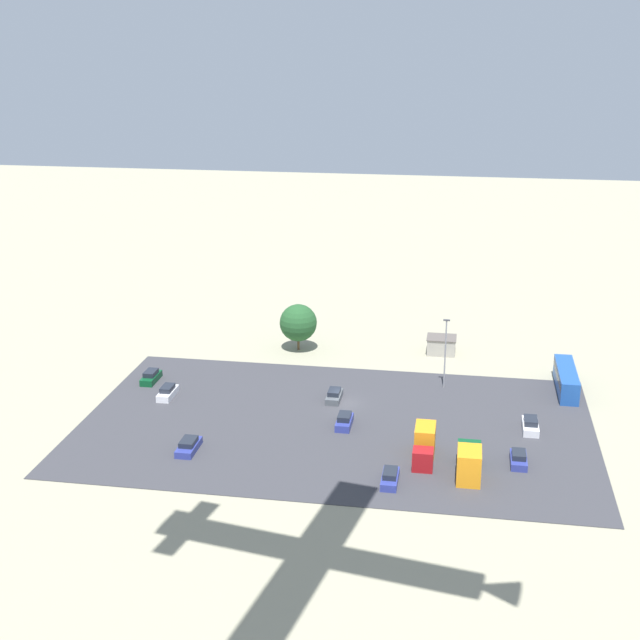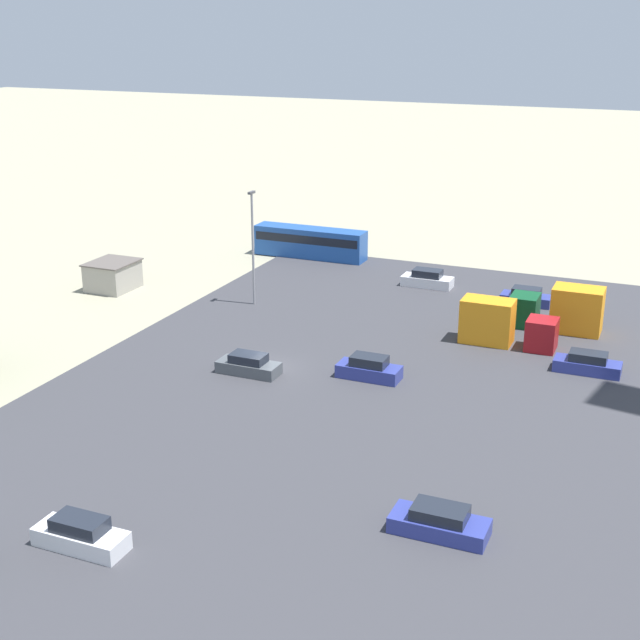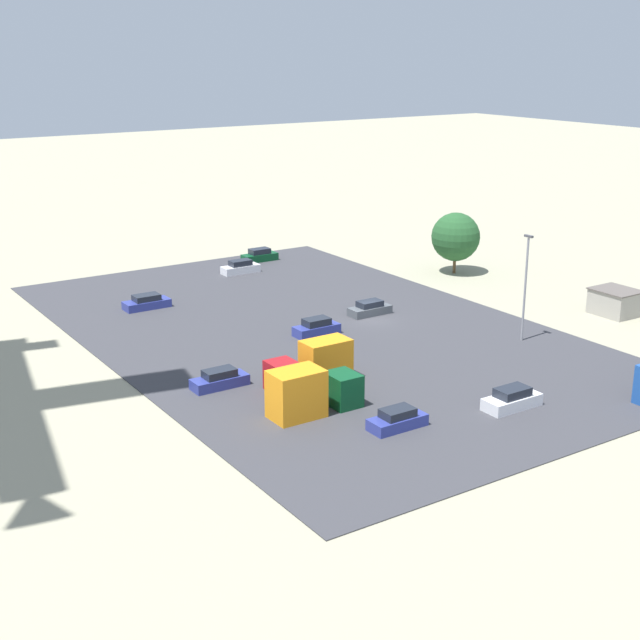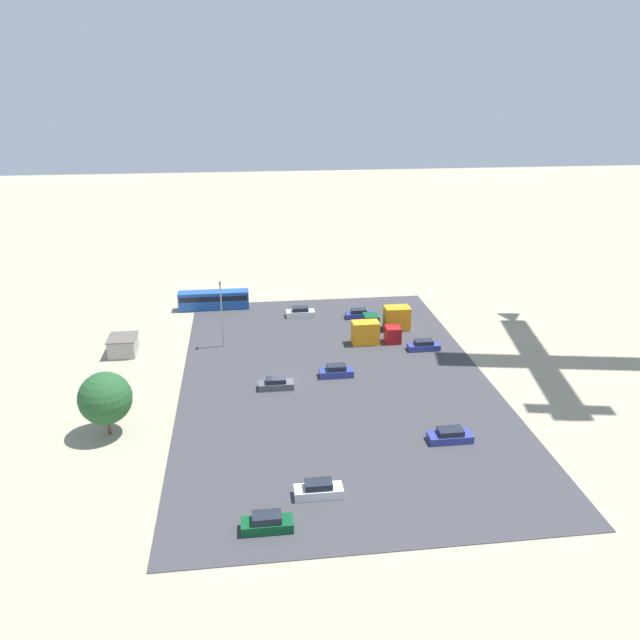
{
  "view_description": "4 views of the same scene",
  "coord_description": "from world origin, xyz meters",
  "px_view_note": "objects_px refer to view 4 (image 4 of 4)",
  "views": [
    {
      "loc": [
        -14.79,
        107.36,
        46.51
      ],
      "look_at": [
        -2.14,
        31.69,
        21.76
      ],
      "focal_mm": 50.0,
      "sensor_mm": 36.0,
      "label": 1
    },
    {
      "loc": [
        52.38,
        26.24,
        23.72
      ],
      "look_at": [
        0.48,
        4.21,
        4.4
      ],
      "focal_mm": 50.0,
      "sensor_mm": 36.0,
      "label": 2
    },
    {
      "loc": [
        -67.31,
        50.49,
        26.04
      ],
      "look_at": [
        -4.94,
        9.34,
        2.87
      ],
      "focal_mm": 50.0,
      "sensor_mm": 36.0,
      "label": 3
    },
    {
      "loc": [
        71.44,
        -3.97,
        36.17
      ],
      "look_at": [
        -3.01,
        5.29,
        7.3
      ],
      "focal_mm": 35.0,
      "sensor_mm": 36.0,
      "label": 4
    }
  ],
  "objects_px": {
    "parked_car_5": "(424,346)",
    "parked_car_6": "(300,312)",
    "parked_car_2": "(336,371)",
    "parked_car_0": "(276,384)",
    "parked_car_4": "(450,436)",
    "bus": "(214,299)",
    "parked_truck_1": "(390,319)",
    "parked_car_3": "(359,314)",
    "parked_car_7": "(267,523)",
    "shed_building": "(123,345)",
    "parked_truck_0": "(373,333)",
    "parked_car_1": "(318,490)"
  },
  "relations": [
    {
      "from": "parked_car_3",
      "to": "parked_car_1",
      "type": "bearing_deg",
      "value": 165.03
    },
    {
      "from": "parked_car_6",
      "to": "parked_truck_0",
      "type": "height_order",
      "value": "parked_truck_0"
    },
    {
      "from": "parked_car_6",
      "to": "bus",
      "type": "bearing_deg",
      "value": 68.78
    },
    {
      "from": "bus",
      "to": "parked_car_5",
      "type": "relative_size",
      "value": 2.57
    },
    {
      "from": "parked_car_0",
      "to": "parked_car_3",
      "type": "xyz_separation_m",
      "value": [
        -23.35,
        14.83,
        0.01
      ]
    },
    {
      "from": "shed_building",
      "to": "parked_car_1",
      "type": "bearing_deg",
      "value": 33.4
    },
    {
      "from": "parked_car_2",
      "to": "parked_car_5",
      "type": "height_order",
      "value": "parked_car_2"
    },
    {
      "from": "parked_car_0",
      "to": "parked_car_6",
      "type": "xyz_separation_m",
      "value": [
        -25.17,
        5.44,
        0.07
      ]
    },
    {
      "from": "bus",
      "to": "parked_car_7",
      "type": "distance_m",
      "value": 57.31
    },
    {
      "from": "shed_building",
      "to": "parked_car_1",
      "type": "relative_size",
      "value": 0.98
    },
    {
      "from": "parked_truck_1",
      "to": "parked_car_7",
      "type": "bearing_deg",
      "value": 154.63
    },
    {
      "from": "parked_car_1",
      "to": "parked_car_4",
      "type": "bearing_deg",
      "value": -63.05
    },
    {
      "from": "parked_car_0",
      "to": "parked_car_5",
      "type": "relative_size",
      "value": 0.97
    },
    {
      "from": "parked_car_4",
      "to": "parked_truck_1",
      "type": "height_order",
      "value": "parked_truck_1"
    },
    {
      "from": "parked_car_4",
      "to": "bus",
      "type": "bearing_deg",
      "value": 30.4
    },
    {
      "from": "parked_car_2",
      "to": "parked_car_5",
      "type": "xyz_separation_m",
      "value": [
        -6.92,
        13.69,
        -0.05
      ]
    },
    {
      "from": "bus",
      "to": "parked_car_3",
      "type": "relative_size",
      "value": 2.74
    },
    {
      "from": "parked_car_3",
      "to": "parked_car_7",
      "type": "xyz_separation_m",
      "value": [
        49.62,
        -17.12,
        0.05
      ]
    },
    {
      "from": "parked_car_0",
      "to": "parked_car_4",
      "type": "distance_m",
      "value": 22.94
    },
    {
      "from": "parked_truck_0",
      "to": "parked_truck_1",
      "type": "height_order",
      "value": "parked_truck_1"
    },
    {
      "from": "parked_car_3",
      "to": "parked_truck_1",
      "type": "distance_m",
      "value": 6.81
    },
    {
      "from": "parked_car_4",
      "to": "parked_car_3",
      "type": "bearing_deg",
      "value": 4.47
    },
    {
      "from": "parked_car_0",
      "to": "parked_car_4",
      "type": "bearing_deg",
      "value": -129.16
    },
    {
      "from": "parked_car_5",
      "to": "parked_truck_1",
      "type": "xyz_separation_m",
      "value": [
        -8.37,
        -3.1,
        1.03
      ]
    },
    {
      "from": "bus",
      "to": "parked_car_3",
      "type": "height_order",
      "value": "bus"
    },
    {
      "from": "parked_car_6",
      "to": "parked_car_2",
      "type": "bearing_deg",
      "value": -173.54
    },
    {
      "from": "shed_building",
      "to": "parked_car_6",
      "type": "distance_m",
      "value": 28.76
    },
    {
      "from": "parked_car_4",
      "to": "parked_car_5",
      "type": "height_order",
      "value": "parked_car_5"
    },
    {
      "from": "shed_building",
      "to": "parked_car_0",
      "type": "distance_m",
      "value": 24.7
    },
    {
      "from": "parked_car_5",
      "to": "parked_car_0",
      "type": "bearing_deg",
      "value": 113.43
    },
    {
      "from": "parked_car_0",
      "to": "parked_car_3",
      "type": "bearing_deg",
      "value": -32.43
    },
    {
      "from": "parked_car_4",
      "to": "parked_truck_0",
      "type": "relative_size",
      "value": 0.66
    },
    {
      "from": "parked_car_2",
      "to": "parked_car_7",
      "type": "bearing_deg",
      "value": 160.3
    },
    {
      "from": "shed_building",
      "to": "parked_car_4",
      "type": "distance_m",
      "value": 47.56
    },
    {
      "from": "parked_car_4",
      "to": "parked_car_7",
      "type": "relative_size",
      "value": 1.05
    },
    {
      "from": "bus",
      "to": "parked_truck_1",
      "type": "relative_size",
      "value": 1.65
    },
    {
      "from": "shed_building",
      "to": "parked_car_0",
      "type": "relative_size",
      "value": 1.01
    },
    {
      "from": "parked_car_7",
      "to": "parked_truck_1",
      "type": "relative_size",
      "value": 0.63
    },
    {
      "from": "parked_car_4",
      "to": "parked_car_6",
      "type": "relative_size",
      "value": 1.02
    },
    {
      "from": "parked_car_2",
      "to": "parked_car_6",
      "type": "relative_size",
      "value": 0.95
    },
    {
      "from": "parked_car_0",
      "to": "parked_truck_0",
      "type": "bearing_deg",
      "value": -49.67
    },
    {
      "from": "parked_truck_0",
      "to": "parked_car_4",
      "type": "bearing_deg",
      "value": 5.92
    },
    {
      "from": "parked_car_1",
      "to": "parked_car_5",
      "type": "height_order",
      "value": "parked_car_1"
    },
    {
      "from": "parked_car_3",
      "to": "parked_car_6",
      "type": "height_order",
      "value": "parked_car_6"
    },
    {
      "from": "parked_car_1",
      "to": "parked_car_7",
      "type": "xyz_separation_m",
      "value": [
        4.1,
        -4.95,
        0.01
      ]
    },
    {
      "from": "parked_car_0",
      "to": "parked_car_5",
      "type": "height_order",
      "value": "parked_car_5"
    },
    {
      "from": "parked_car_7",
      "to": "parked_truck_0",
      "type": "distance_m",
      "value": 42.64
    },
    {
      "from": "parked_car_5",
      "to": "parked_car_6",
      "type": "relative_size",
      "value": 0.99
    },
    {
      "from": "bus",
      "to": "parked_truck_1",
      "type": "distance_m",
      "value": 30.19
    },
    {
      "from": "parked_car_0",
      "to": "parked_truck_1",
      "type": "xyz_separation_m",
      "value": [
        -17.77,
        18.6,
        1.05
      ]
    }
  ]
}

